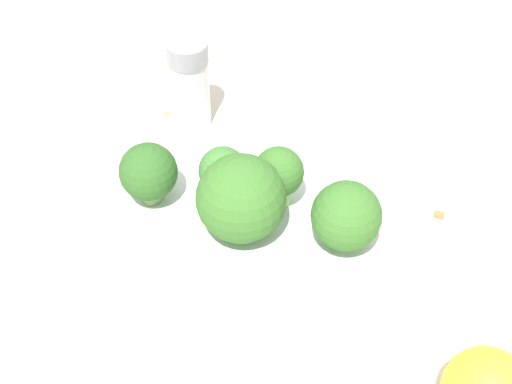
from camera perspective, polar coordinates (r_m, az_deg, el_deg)
name	(u,v)px	position (r m, az deg, el deg)	size (l,w,h in m)	color
ground_plane	(256,265)	(0.52, 0.00, -5.83)	(3.00, 3.00, 0.00)	beige
bowl	(256,244)	(0.50, 0.00, -4.22)	(0.22, 0.22, 0.05)	silver
broccoli_floret_0	(223,172)	(0.48, -2.66, 1.59)	(0.03, 0.03, 0.04)	#7A9E5B
broccoli_floret_1	(241,199)	(0.46, -1.22, -0.56)	(0.06, 0.06, 0.06)	#7A9E5B
broccoli_floret_2	(149,173)	(0.49, -8.59, 1.54)	(0.04, 0.04, 0.05)	#7A9E5B
broccoli_floret_3	(345,221)	(0.45, 7.12, -2.32)	(0.05, 0.05, 0.05)	#7A9E5B
broccoli_floret_4	(278,175)	(0.48, 1.81, 1.41)	(0.03, 0.03, 0.05)	#8EB770
pepper_shaker	(190,84)	(0.61, -5.31, 8.62)	(0.03, 0.03, 0.08)	silver
almond_crumb_2	(166,113)	(0.64, -7.18, 6.31)	(0.01, 0.00, 0.01)	tan
almond_crumb_3	(440,213)	(0.57, 14.48, -1.65)	(0.01, 0.01, 0.01)	olive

